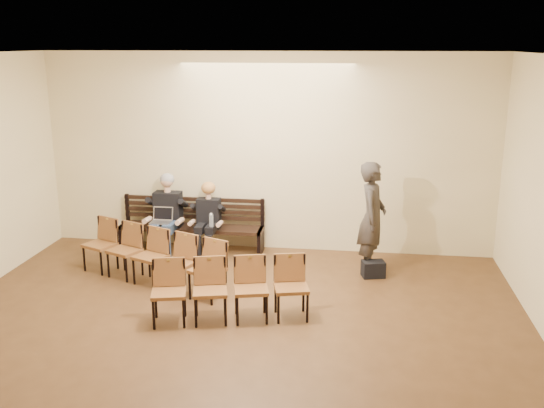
{
  "coord_description": "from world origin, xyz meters",
  "views": [
    {
      "loc": [
        1.58,
        -5.41,
        3.65
      ],
      "look_at": [
        0.23,
        4.05,
        1.08
      ],
      "focal_mm": 40.0,
      "sensor_mm": 36.0,
      "label": 1
    }
  ],
  "objects": [
    {
      "name": "passerby",
      "position": [
        1.86,
        4.05,
        1.05
      ],
      "size": [
        0.62,
        0.84,
        2.1
      ],
      "primitive_type": "imported",
      "rotation": [
        0.0,
        0.0,
        1.41
      ],
      "color": "#37312D",
      "rests_on": "ground"
    },
    {
      "name": "room_walls",
      "position": [
        0.0,
        0.79,
        2.54
      ],
      "size": [
        8.02,
        10.01,
        3.51
      ],
      "color": "beige",
      "rests_on": "ground"
    },
    {
      "name": "ground",
      "position": [
        0.0,
        0.0,
        0.0
      ],
      "size": [
        10.0,
        10.0,
        0.0
      ],
      "primitive_type": "plane",
      "color": "brown",
      "rests_on": "ground"
    },
    {
      "name": "laptop",
      "position": [
        -1.77,
        4.31,
        0.58
      ],
      "size": [
        0.41,
        0.36,
        0.26
      ],
      "primitive_type": "cube",
      "rotation": [
        0.0,
        0.0,
        -0.24
      ],
      "color": "silver",
      "rests_on": "bench"
    },
    {
      "name": "seated_man",
      "position": [
        -1.72,
        4.53,
        0.71
      ],
      "size": [
        0.59,
        0.82,
        1.42
      ],
      "primitive_type": null,
      "color": "black",
      "rests_on": "ground"
    },
    {
      "name": "chair_row_front",
      "position": [
        -1.53,
        3.06,
        0.43
      ],
      "size": [
        2.62,
        1.48,
        0.86
      ],
      "primitive_type": "cube",
      "rotation": [
        0.0,
        0.0,
        -0.4
      ],
      "color": "brown",
      "rests_on": "ground"
    },
    {
      "name": "bench",
      "position": [
        -1.32,
        4.65,
        0.23
      ],
      "size": [
        2.6,
        0.9,
        0.45
      ],
      "primitive_type": "cube",
      "color": "black",
      "rests_on": "ground"
    },
    {
      "name": "water_bottle",
      "position": [
        -0.86,
        4.29,
        0.57
      ],
      "size": [
        0.09,
        0.09,
        0.25
      ],
      "primitive_type": "cylinder",
      "rotation": [
        0.0,
        0.0,
        -0.26
      ],
      "color": "silver",
      "rests_on": "bench"
    },
    {
      "name": "seated_woman",
      "position": [
        -0.98,
        4.53,
        0.58
      ],
      "size": [
        0.5,
        0.69,
        1.16
      ],
      "primitive_type": null,
      "color": "black",
      "rests_on": "ground"
    },
    {
      "name": "chair_row_back",
      "position": [
        -0.03,
        1.96,
        0.43
      ],
      "size": [
        2.14,
        0.96,
        0.86
      ],
      "primitive_type": "cube",
      "rotation": [
        0.0,
        0.0,
        0.24
      ],
      "color": "brown",
      "rests_on": "ground"
    },
    {
      "name": "bag",
      "position": [
        1.91,
        3.81,
        0.13
      ],
      "size": [
        0.4,
        0.32,
        0.26
      ],
      "primitive_type": "cube",
      "rotation": [
        0.0,
        0.0,
        0.26
      ],
      "color": "black",
      "rests_on": "ground"
    }
  ]
}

